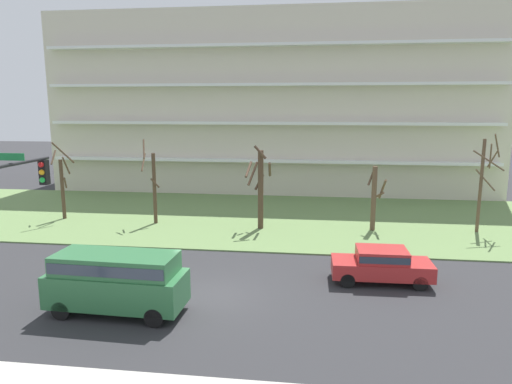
% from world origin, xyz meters
% --- Properties ---
extents(ground, '(160.00, 160.00, 0.00)m').
position_xyz_m(ground, '(0.00, 0.00, 0.00)').
color(ground, '#2D2D30').
extents(grass_lawn_strip, '(80.00, 16.00, 0.08)m').
position_xyz_m(grass_lawn_strip, '(0.00, 14.00, 0.04)').
color(grass_lawn_strip, '#66844C').
rests_on(grass_lawn_strip, ground).
extents(apartment_building, '(39.97, 14.48, 16.06)m').
position_xyz_m(apartment_building, '(0.00, 28.76, 8.03)').
color(apartment_building, beige).
rests_on(apartment_building, ground).
extents(tree_far_left, '(1.61, 1.47, 5.51)m').
position_xyz_m(tree_far_left, '(-13.16, 11.70, 2.53)').
color(tree_far_left, '#4C3828').
rests_on(tree_far_left, ground).
extents(tree_left, '(1.24, 1.38, 5.71)m').
position_xyz_m(tree_left, '(-6.47, 11.26, 2.68)').
color(tree_left, '#4C3828').
rests_on(tree_left, ground).
extents(tree_center, '(1.61, 1.65, 5.47)m').
position_xyz_m(tree_center, '(0.72, 10.90, 2.84)').
color(tree_center, '#4C3828').
rests_on(tree_center, ground).
extents(tree_right, '(1.17, 1.19, 4.17)m').
position_xyz_m(tree_right, '(7.93, 11.37, 2.21)').
color(tree_right, brown).
rests_on(tree_right, ground).
extents(tree_far_right, '(1.98, 1.71, 6.27)m').
position_xyz_m(tree_far_right, '(14.42, 11.64, 3.36)').
color(tree_far_right, brown).
rests_on(tree_far_right, ground).
extents(van_green_near_left, '(5.27, 2.19, 2.36)m').
position_xyz_m(van_green_near_left, '(-3.22, -2.00, 1.40)').
color(van_green_near_left, '#2D6B3D').
rests_on(van_green_near_left, ground).
extents(sedan_red_center_left, '(4.43, 1.88, 1.57)m').
position_xyz_m(sedan_red_center_left, '(7.23, 2.50, 0.87)').
color(sedan_red_center_left, '#B22828').
rests_on(sedan_red_center_left, ground).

